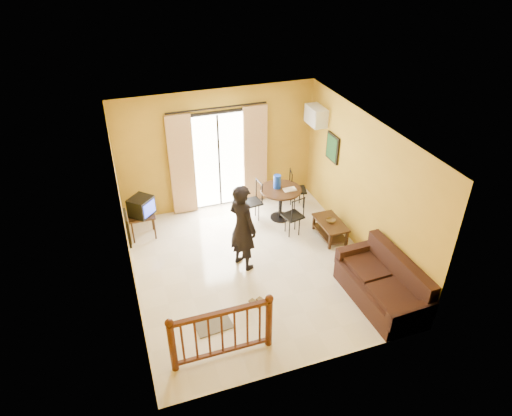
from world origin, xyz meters
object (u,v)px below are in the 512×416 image
object	(u,v)px
television	(141,206)
standing_person	(243,227)
sofa	(384,285)
coffee_table	(330,227)
dining_table	(281,195)

from	to	relation	value
television	standing_person	bearing A→B (deg)	-89.38
sofa	coffee_table	bearing A→B (deg)	88.23
dining_table	coffee_table	distance (m)	1.31
dining_table	coffee_table	size ratio (longest dim) A/B	1.05
television	sofa	size ratio (longest dim) A/B	0.32
standing_person	coffee_table	bearing A→B (deg)	-107.35
television	dining_table	bearing A→B (deg)	-51.21
television	coffee_table	bearing A→B (deg)	-65.36
television	sofa	xyz separation A→B (m)	(3.73, -3.36, -0.41)
sofa	standing_person	size ratio (longest dim) A/B	1.06
dining_table	standing_person	world-z (taller)	standing_person
coffee_table	sofa	bearing A→B (deg)	-89.77
standing_person	dining_table	bearing A→B (deg)	-69.90
coffee_table	standing_person	xyz separation A→B (m)	(-2.03, -0.29, 0.63)
dining_table	standing_person	bearing A→B (deg)	-134.47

